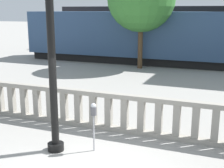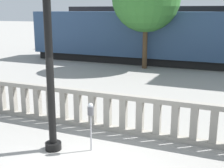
% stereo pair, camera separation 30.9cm
% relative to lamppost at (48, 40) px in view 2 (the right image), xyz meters
% --- Properties ---
extents(balustrade, '(13.46, 0.24, 1.20)m').
position_rel_lamppost_xyz_m(balustrade, '(1.29, 1.87, -2.34)').
color(balustrade, gray).
rests_on(balustrade, ground).
extents(lamppost, '(0.43, 0.43, 5.41)m').
position_rel_lamppost_xyz_m(lamppost, '(0.00, 0.00, 0.00)').
color(lamppost, black).
rests_on(lamppost, ground).
extents(parking_meter, '(0.16, 0.16, 1.32)m').
position_rel_lamppost_xyz_m(parking_meter, '(0.96, 0.35, -1.89)').
color(parking_meter, '#99999E').
rests_on(parking_meter, ground).
extents(train_near, '(21.82, 3.15, 4.15)m').
position_rel_lamppost_xyz_m(train_near, '(0.79, 14.61, -1.07)').
color(train_near, black).
rests_on(train_near, ground).
extents(train_far, '(22.63, 2.91, 4.57)m').
position_rel_lamppost_xyz_m(train_far, '(0.13, 21.37, -0.86)').
color(train_far, black).
rests_on(train_far, ground).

